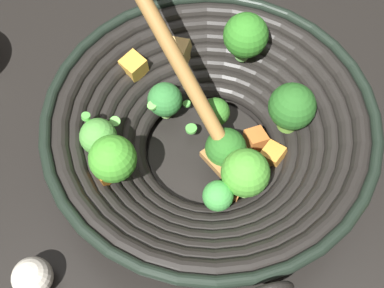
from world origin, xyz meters
name	(u,v)px	position (x,y,z in m)	size (l,w,h in m)	color
ground_plane	(208,155)	(0.00, 0.00, 0.00)	(4.00, 4.00, 0.00)	black
wok	(210,130)	(0.00, 0.00, 0.06)	(0.41, 0.41, 0.24)	black
garlic_bulb	(32,277)	(0.27, -0.03, 0.02)	(0.05, 0.05, 0.05)	silver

